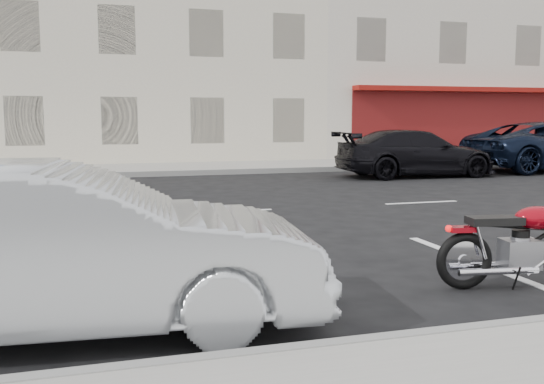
# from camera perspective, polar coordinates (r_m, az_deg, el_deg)

# --- Properties ---
(ground) EXTENTS (120.00, 120.00, 0.00)m
(ground) POSITION_cam_1_polar(r_m,az_deg,el_deg) (11.86, 5.51, -1.40)
(ground) COLOR black
(ground) RESTS_ON ground
(sidewalk_far) EXTENTS (80.00, 3.40, 0.15)m
(sidewalk_far) POSITION_cam_1_polar(r_m,az_deg,el_deg) (19.65, -18.18, 1.89)
(sidewalk_far) COLOR gray
(sidewalk_far) RESTS_ON ground
(curb_far) EXTENTS (80.00, 0.12, 0.16)m
(curb_far) POSITION_cam_1_polar(r_m,az_deg,el_deg) (17.96, -18.33, 1.44)
(curb_far) COLOR gray
(curb_far) RESTS_ON ground
(bldg_cream) EXTENTS (12.00, 12.00, 11.50)m
(bldg_cream) POSITION_cam_1_polar(r_m,az_deg,el_deg) (27.56, -11.74, 15.35)
(bldg_cream) COLOR beige
(bldg_cream) RESTS_ON ground
(bldg_corner) EXTENTS (14.00, 12.00, 12.50)m
(bldg_corner) POSITION_cam_1_polar(r_m,az_deg,el_deg) (31.55, 13.40, 15.16)
(bldg_corner) COLOR beige
(bldg_corner) RESTS_ON ground
(fire_hydrant) EXTENTS (0.20, 0.20, 0.72)m
(fire_hydrant) POSITION_cam_1_polar(r_m,az_deg,el_deg) (25.41, 23.79, 3.79)
(fire_hydrant) COLOR beige
(fire_hydrant) RESTS_ON sidewalk_far
(sedan_silver) EXTENTS (4.32, 1.81, 1.39)m
(sedan_silver) POSITION_cam_1_polar(r_m,az_deg,el_deg) (5.15, -19.06, -5.16)
(sedan_silver) COLOR #AEB2B6
(sedan_silver) RESTS_ON ground
(car_far) EXTENTS (4.76, 2.07, 1.36)m
(car_far) POSITION_cam_1_polar(r_m,az_deg,el_deg) (18.16, 13.38, 3.57)
(car_far) COLOR black
(car_far) RESTS_ON ground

